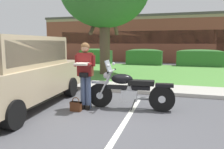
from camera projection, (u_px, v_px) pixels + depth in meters
The scene contains 14 objects.
ground_plane at pixel (95, 121), 5.04m from camera, with size 140.00×140.00×0.00m, color #4C4C51.
curb_strip at pixel (128, 91), 7.87m from camera, with size 60.00×0.20×0.12m, color #B7B2A8.
concrete_walk at pixel (133, 87), 8.67m from camera, with size 60.00×1.50×0.08m, color #B7B2A8.
grass_lawn at pixel (152, 72), 13.32m from camera, with size 60.00×8.34×0.06m, color #518E3D.
stall_stripe_0 at pixel (25, 110), 5.83m from camera, with size 0.12×4.40×0.01m, color silver.
stall_stripe_1 at pixel (126, 121), 5.04m from camera, with size 0.12×4.40×0.01m, color silver.
motorcycle at pixel (133, 90), 5.87m from camera, with size 2.24×0.82×1.26m.
rider_person at pixel (85, 70), 5.84m from camera, with size 0.53×0.61×1.70m.
handbag at pixel (76, 105), 5.74m from camera, with size 0.28×0.13×0.36m.
parked_suv_adjacent at pixel (15, 71), 5.98m from camera, with size 2.34×4.98×1.86m.
hedge_left at pixel (96, 56), 18.52m from camera, with size 2.53×0.90×1.24m.
hedge_center_left at pixel (144, 57), 17.34m from camera, with size 2.65×0.90×1.24m.
hedge_center_right at pixel (200, 58), 16.16m from camera, with size 3.13×0.90×1.24m.
brick_building at pixel (168, 39), 23.48m from camera, with size 23.05×8.78×4.15m.
Camera 1 is at (1.83, -4.51, 1.70)m, focal length 36.94 mm.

